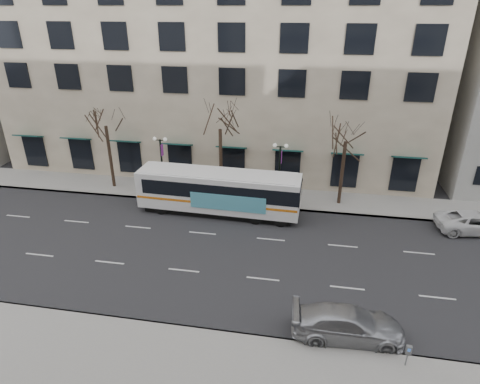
% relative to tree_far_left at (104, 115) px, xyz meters
% --- Properties ---
extents(ground, '(160.00, 160.00, 0.00)m').
position_rel_tree_far_left_xyz_m(ground, '(10.00, -8.80, -6.70)').
color(ground, black).
rests_on(ground, ground).
extents(sidewalk_far, '(80.00, 4.00, 0.15)m').
position_rel_tree_far_left_xyz_m(sidewalk_far, '(15.00, 0.20, -6.62)').
color(sidewalk_far, gray).
rests_on(sidewalk_far, ground).
extents(building_hotel, '(40.00, 20.00, 24.00)m').
position_rel_tree_far_left_xyz_m(building_hotel, '(8.00, 12.20, 5.30)').
color(building_hotel, tan).
rests_on(building_hotel, ground).
extents(tree_far_left, '(3.60, 3.60, 8.34)m').
position_rel_tree_far_left_xyz_m(tree_far_left, '(0.00, 0.00, 0.00)').
color(tree_far_left, black).
rests_on(tree_far_left, ground).
extents(tree_far_mid, '(3.60, 3.60, 8.55)m').
position_rel_tree_far_left_xyz_m(tree_far_mid, '(10.00, 0.00, 0.21)').
color(tree_far_mid, black).
rests_on(tree_far_mid, ground).
extents(tree_far_right, '(3.60, 3.60, 8.06)m').
position_rel_tree_far_left_xyz_m(tree_far_right, '(20.00, 0.00, -0.28)').
color(tree_far_right, black).
rests_on(tree_far_right, ground).
extents(lamp_post_left, '(1.22, 0.45, 5.21)m').
position_rel_tree_far_left_xyz_m(lamp_post_left, '(5.01, -0.60, -3.75)').
color(lamp_post_left, black).
rests_on(lamp_post_left, ground).
extents(lamp_post_right, '(1.22, 0.45, 5.21)m').
position_rel_tree_far_left_xyz_m(lamp_post_right, '(15.01, -0.60, -3.75)').
color(lamp_post_right, black).
rests_on(lamp_post_right, ground).
extents(city_bus, '(12.85, 3.25, 3.46)m').
position_rel_tree_far_left_xyz_m(city_bus, '(10.58, -3.11, -4.81)').
color(city_bus, white).
rests_on(city_bus, ground).
extents(silver_car, '(5.64, 2.54, 1.61)m').
position_rel_tree_far_left_xyz_m(silver_car, '(19.68, -15.00, -5.90)').
color(silver_car, '#A6A8AE').
rests_on(silver_car, ground).
extents(white_pickup, '(5.59, 3.03, 1.49)m').
position_rel_tree_far_left_xyz_m(white_pickup, '(29.50, -2.80, -5.95)').
color(white_pickup, silver).
rests_on(white_pickup, ground).
extents(pay_station, '(0.26, 0.19, 1.16)m').
position_rel_tree_far_left_xyz_m(pay_station, '(22.21, -16.51, -5.71)').
color(pay_station, slate).
rests_on(pay_station, sidewalk_near).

